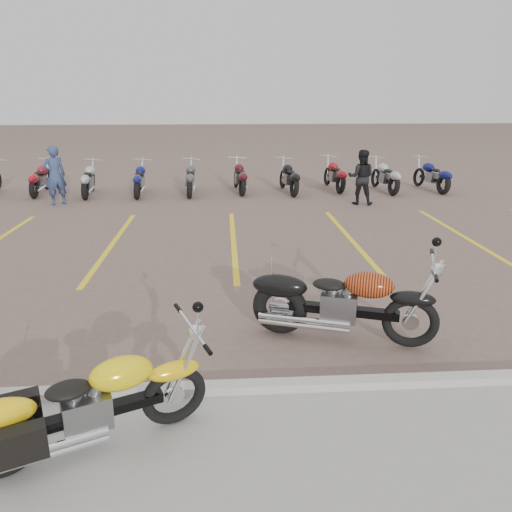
{
  "coord_description": "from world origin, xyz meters",
  "views": [
    {
      "loc": [
        -0.2,
        -6.84,
        3.19
      ],
      "look_at": [
        0.29,
        0.63,
        0.75
      ],
      "focal_mm": 35.0,
      "sensor_mm": 36.0,
      "label": 1
    }
  ],
  "objects": [
    {
      "name": "curb",
      "position": [
        0.0,
        -2.0,
        0.06
      ],
      "size": [
        60.0,
        0.18,
        0.12
      ],
      "primitive_type": "cube",
      "color": "#ADAAA3",
      "rests_on": "ground"
    },
    {
      "name": "person_b",
      "position": [
        3.91,
        7.82,
        0.81
      ],
      "size": [
        0.93,
        0.81,
        1.63
      ],
      "primitive_type": "imported",
      "rotation": [
        0.0,
        0.0,
        2.86
      ],
      "color": "black",
      "rests_on": "ground"
    },
    {
      "name": "bg_bike_row",
      "position": [
        -0.52,
        9.97,
        0.55
      ],
      "size": [
        15.76,
        2.07,
        1.1
      ],
      "color": "black",
      "rests_on": "ground"
    },
    {
      "name": "person_a",
      "position": [
        -5.2,
        8.34,
        0.88
      ],
      "size": [
        0.77,
        0.71,
        1.76
      ],
      "primitive_type": "imported",
      "rotation": [
        0.0,
        0.0,
        3.74
      ],
      "color": "navy",
      "rests_on": "ground"
    },
    {
      "name": "flame_cruiser",
      "position": [
        1.3,
        -0.81,
        0.51
      ],
      "size": [
        2.39,
        0.95,
        1.02
      ],
      "rotation": [
        0.06,
        0.0,
        -0.33
      ],
      "color": "black",
      "rests_on": "ground"
    },
    {
      "name": "parking_stripes",
      "position": [
        0.0,
        4.0,
        0.0
      ],
      "size": [
        38.0,
        5.5,
        0.01
      ],
      "primitive_type": null,
      "color": "yellow",
      "rests_on": "ground"
    },
    {
      "name": "yellow_cruiser",
      "position": [
        -1.51,
        -2.85,
        0.46
      ],
      "size": [
        2.11,
        1.04,
        0.92
      ],
      "rotation": [
        0.12,
        0.0,
        0.42
      ],
      "color": "black",
      "rests_on": "ground"
    },
    {
      "name": "ground",
      "position": [
        0.0,
        0.0,
        0.0
      ],
      "size": [
        100.0,
        100.0,
        0.0
      ],
      "primitive_type": "plane",
      "color": "#705950",
      "rests_on": "ground"
    }
  ]
}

